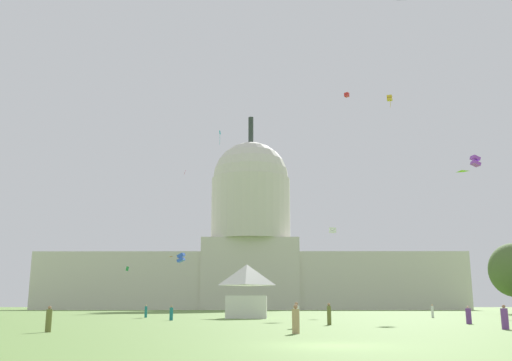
# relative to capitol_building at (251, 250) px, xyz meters

# --- Properties ---
(ground_plane) EXTENTS (800.00, 800.00, 0.00)m
(ground_plane) POSITION_rel_capitol_building_xyz_m (5.79, -170.54, -19.94)
(ground_plane) COLOR olive
(capitol_building) EXTENTS (142.16, 27.34, 67.67)m
(capitol_building) POSITION_rel_capitol_building_xyz_m (0.00, 0.00, 0.00)
(capitol_building) COLOR beige
(capitol_building) RESTS_ON ground_plane
(event_tent) EXTENTS (5.29, 4.92, 6.55)m
(event_tent) POSITION_rel_capitol_building_xyz_m (1.42, -123.10, -16.59)
(event_tent) COLOR white
(event_tent) RESTS_ON ground_plane
(person_olive_mid_center) EXTENTS (0.43, 0.43, 1.77)m
(person_olive_mid_center) POSITION_rel_capitol_building_xyz_m (8.70, -146.63, -19.12)
(person_olive_mid_center) COLOR olive
(person_olive_mid_center) RESTS_ON ground_plane
(person_purple_near_tree_west) EXTENTS (0.66, 0.66, 1.62)m
(person_purple_near_tree_west) POSITION_rel_capitol_building_xyz_m (19.49, -155.05, -19.22)
(person_purple_near_tree_west) COLOR #703D93
(person_purple_near_tree_west) RESTS_ON ground_plane
(person_white_deep_crowd) EXTENTS (0.61, 0.61, 1.80)m
(person_white_deep_crowd) POSITION_rel_capitol_building_xyz_m (5.61, -153.13, -19.12)
(person_white_deep_crowd) COLOR silver
(person_white_deep_crowd) RESTS_ON ground_plane
(person_teal_edge_east) EXTENTS (0.52, 0.52, 1.56)m
(person_teal_edge_east) POSITION_rel_capitol_building_xyz_m (-6.35, -132.83, -19.23)
(person_teal_edge_east) COLOR #1E757A
(person_teal_edge_east) RESTS_ON ground_plane
(person_tan_front_center) EXTENTS (0.59, 0.59, 1.63)m
(person_tan_front_center) POSITION_rel_capitol_building_xyz_m (5.07, -160.92, -19.21)
(person_tan_front_center) COLOR tan
(person_tan_front_center) RESTS_ON ground_plane
(person_olive_mid_right) EXTENTS (0.47, 0.47, 1.55)m
(person_olive_mid_right) POSITION_rel_capitol_building_xyz_m (-9.76, -159.15, -19.23)
(person_olive_mid_right) COLOR olive
(person_olive_mid_right) RESTS_ON ground_plane
(person_white_near_tree_east) EXTENTS (0.45, 0.45, 1.69)m
(person_white_near_tree_east) POSITION_rel_capitol_building_xyz_m (25.42, -118.98, -19.16)
(person_white_near_tree_east) COLOR silver
(person_white_near_tree_east) RESTS_ON ground_plane
(person_teal_mid_left) EXTENTS (0.48, 0.48, 1.66)m
(person_teal_mid_left) POSITION_rel_capitol_building_xyz_m (-11.74, -119.12, -19.17)
(person_teal_mid_left) COLOR #1E757A
(person_teal_mid_left) RESTS_ON ground_plane
(person_purple_front_left) EXTENTS (0.64, 0.64, 1.53)m
(person_purple_front_left) POSITION_rel_capitol_building_xyz_m (21.11, -143.84, -19.26)
(person_purple_front_left) COLOR #703D93
(person_purple_front_left) RESTS_ON ground_plane
(kite_gold_high) EXTENTS (1.21, 1.21, 2.48)m
(kite_gold_high) POSITION_rel_capitol_building_xyz_m (28.29, -90.55, 20.84)
(kite_gold_high) COLOR gold
(kite_pink_high) EXTENTS (0.66, 0.99, 1.30)m
(kite_pink_high) POSITION_rel_capitol_building_xyz_m (-16.93, -47.25, 16.25)
(kite_pink_high) COLOR pink
(kite_cyan_high) EXTENTS (0.45, 0.63, 4.16)m
(kite_cyan_high) POSITION_rel_capitol_building_xyz_m (-8.08, -41.73, 28.53)
(kite_cyan_high) COLOR #33BCDB
(kite_white_low) EXTENTS (1.05, 1.05, 0.79)m
(kite_white_low) POSITION_rel_capitol_building_xyz_m (13.72, -111.95, -7.66)
(kite_white_low) COLOR white
(kite_blue_low) EXTENTS (1.25, 1.18, 1.42)m
(kite_blue_low) POSITION_rel_capitol_building_xyz_m (-8.44, -111.39, -11.61)
(kite_blue_low) COLOR blue
(kite_orange_low) EXTENTS (1.17, 1.34, 0.15)m
(kite_orange_low) POSITION_rel_capitol_building_xyz_m (-19.70, -50.80, -6.59)
(kite_orange_low) COLOR orange
(kite_red_high) EXTENTS (1.34, 1.34, 1.01)m
(kite_red_high) POSITION_rel_capitol_building_xyz_m (23.93, -66.57, 30.74)
(kite_red_high) COLOR red
(kite_green_low) EXTENTS (0.57, 1.03, 1.15)m
(kite_green_low) POSITION_rel_capitol_building_xyz_m (-29.68, -53.24, -9.59)
(kite_green_low) COLOR green
(kite_lime_mid) EXTENTS (1.98, 1.68, 0.27)m
(kite_lime_mid) POSITION_rel_capitol_building_xyz_m (39.00, -96.32, 4.66)
(kite_lime_mid) COLOR #8CD133
(kite_violet_mid) EXTENTS (1.22, 1.16, 1.41)m
(kite_violet_mid) POSITION_rel_capitol_building_xyz_m (30.44, -124.56, -0.49)
(kite_violet_mid) COLOR purple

